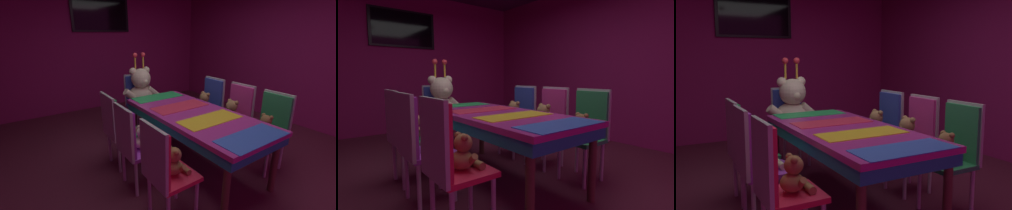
{
  "view_description": "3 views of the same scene",
  "coord_description": "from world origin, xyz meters",
  "views": [
    {
      "loc": [
        -1.78,
        -2.01,
        1.71
      ],
      "look_at": [
        -0.16,
        0.35,
        0.78
      ],
      "focal_mm": 24.33,
      "sensor_mm": 36.0,
      "label": 1
    },
    {
      "loc": [
        -1.55,
        -2.09,
        1.12
      ],
      "look_at": [
        0.21,
        0.11,
        0.8
      ],
      "focal_mm": 26.65,
      "sensor_mm": 36.0,
      "label": 2
    },
    {
      "loc": [
        -1.51,
        -2.74,
        1.39
      ],
      "look_at": [
        -0.07,
        -0.08,
        0.96
      ],
      "focal_mm": 37.31,
      "sensor_mm": 36.0,
      "label": 3
    }
  ],
  "objects": [
    {
      "name": "ground_plane",
      "position": [
        0.0,
        0.0,
        0.0
      ],
      "size": [
        7.9,
        7.9,
        0.0
      ],
      "primitive_type": "plane",
      "color": "#591E33"
    },
    {
      "name": "wall_back",
      "position": [
        0.0,
        3.2,
        1.4
      ],
      "size": [
        5.2,
        0.12,
        2.8
      ],
      "primitive_type": "cube",
      "color": "#8C1959",
      "rests_on": "ground_plane"
    },
    {
      "name": "banquet_table",
      "position": [
        0.0,
        0.0,
        0.65
      ],
      "size": [
        0.9,
        2.02,
        0.75
      ],
      "color": "#B22D8C",
      "rests_on": "ground_plane"
    },
    {
      "name": "chair_left_0",
      "position": [
        -0.85,
        -0.56,
        0.6
      ],
      "size": [
        0.42,
        0.41,
        0.98
      ],
      "color": "red",
      "rests_on": "ground_plane"
    },
    {
      "name": "teddy_left_0",
      "position": [
        -0.71,
        -0.56,
        0.57
      ],
      "size": [
        0.22,
        0.28,
        0.27
      ],
      "color": "olive",
      "rests_on": "chair_left_0"
    },
    {
      "name": "chair_left_1",
      "position": [
        -0.86,
        0.03,
        0.6
      ],
      "size": [
        0.42,
        0.41,
        0.98
      ],
      "color": "purple",
      "rests_on": "ground_plane"
    },
    {
      "name": "teddy_left_1",
      "position": [
        -0.71,
        0.03,
        0.57
      ],
      "size": [
        0.21,
        0.27,
        0.26
      ],
      "color": "beige",
      "rests_on": "chair_left_1"
    },
    {
      "name": "chair_left_2",
      "position": [
        -0.83,
        0.55,
        0.6
      ],
      "size": [
        0.42,
        0.41,
        0.98
      ],
      "color": "#268C4C",
      "rests_on": "ground_plane"
    },
    {
      "name": "teddy_left_2",
      "position": [
        -0.68,
        0.55,
        0.58
      ],
      "size": [
        0.23,
        0.29,
        0.28
      ],
      "color": "#9E7247",
      "rests_on": "chair_left_2"
    },
    {
      "name": "chair_right_0",
      "position": [
        0.83,
        -0.55,
        0.6
      ],
      "size": [
        0.42,
        0.41,
        0.98
      ],
      "rotation": [
        0.0,
        0.0,
        3.14
      ],
      "color": "#268C4C",
      "rests_on": "ground_plane"
    },
    {
      "name": "teddy_right_0",
      "position": [
        0.69,
        -0.55,
        0.58
      ],
      "size": [
        0.23,
        0.29,
        0.28
      ],
      "rotation": [
        0.0,
        0.0,
        3.14
      ],
      "color": "olive",
      "rests_on": "chair_right_0"
    },
    {
      "name": "chair_right_1",
      "position": [
        0.85,
        -0.0,
        0.6
      ],
      "size": [
        0.42,
        0.41,
        0.98
      ],
      "rotation": [
        0.0,
        0.0,
        3.14
      ],
      "color": "#CC338C",
      "rests_on": "ground_plane"
    },
    {
      "name": "teddy_right_1",
      "position": [
        0.7,
        -0.0,
        0.6
      ],
      "size": [
        0.27,
        0.34,
        0.33
      ],
      "rotation": [
        0.0,
        0.0,
        3.14
      ],
      "color": "#9E7247",
      "rests_on": "chair_right_1"
    },
    {
      "name": "chair_right_2",
      "position": [
        0.84,
        0.55,
        0.6
      ],
      "size": [
        0.42,
        0.41,
        0.98
      ],
      "rotation": [
        0.0,
        0.0,
        3.14
      ],
      "color": "#2D47B2",
      "rests_on": "ground_plane"
    },
    {
      "name": "teddy_right_2",
      "position": [
        0.7,
        0.55,
        0.59
      ],
      "size": [
        0.26,
        0.34,
        0.32
      ],
      "rotation": [
        0.0,
        0.0,
        3.14
      ],
      "color": "#9E7247",
      "rests_on": "chair_right_2"
    },
    {
      "name": "throne_chair",
      "position": [
        0.0,
        1.54,
        0.6
      ],
      "size": [
        0.41,
        0.42,
        0.98
      ],
      "rotation": [
        0.0,
        0.0,
        -1.57
      ],
      "color": "#2D47B2",
      "rests_on": "ground_plane"
    },
    {
      "name": "king_teddy_bear",
      "position": [
        0.0,
        1.37,
        0.75
      ],
      "size": [
        0.71,
        0.55,
        0.91
      ],
      "rotation": [
        0.0,
        0.0,
        -1.57
      ],
      "color": "beige",
      "rests_on": "throne_chair"
    },
    {
      "name": "wall_tv",
      "position": [
        0.0,
        3.11,
        2.05
      ],
      "size": [
        1.24,
        0.06,
        0.72
      ],
      "color": "black"
    }
  ]
}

